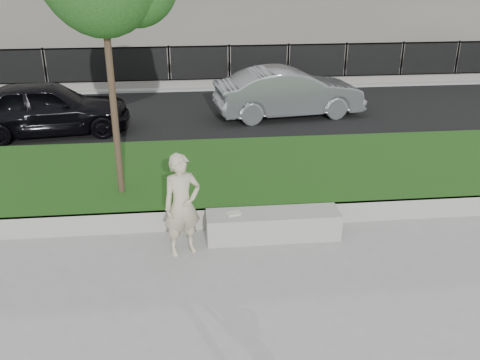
{
  "coord_description": "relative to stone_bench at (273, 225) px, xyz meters",
  "views": [
    {
      "loc": [
        -0.1,
        -7.71,
        4.71
      ],
      "look_at": [
        0.85,
        1.2,
        0.88
      ],
      "focal_mm": 40.0,
      "sensor_mm": 36.0,
      "label": 1
    }
  ],
  "objects": [
    {
      "name": "grass_kerb",
      "position": [
        -1.37,
        0.43,
        -0.04
      ],
      "size": [
        34.0,
        0.08,
        0.4
      ],
      "primitive_type": "cube",
      "color": "gray",
      "rests_on": "ground"
    },
    {
      "name": "car_dark",
      "position": [
        -5.23,
        6.37,
        0.55
      ],
      "size": [
        4.6,
        2.36,
        1.5
      ],
      "primitive_type": "imported",
      "rotation": [
        0.0,
        0.0,
        1.71
      ],
      "color": "black",
      "rests_on": "street"
    },
    {
      "name": "man",
      "position": [
        -1.59,
        -0.36,
        0.64
      ],
      "size": [
        0.75,
        0.62,
        1.77
      ],
      "primitive_type": "imported",
      "rotation": [
        0.0,
        0.0,
        0.36
      ],
      "color": "#C0B594",
      "rests_on": "ground"
    },
    {
      "name": "street",
      "position": [
        -1.37,
        7.89,
        -0.22
      ],
      "size": [
        34.0,
        7.0,
        0.04
      ],
      "primitive_type": "cube",
      "color": "black",
      "rests_on": "ground"
    },
    {
      "name": "grass_bank",
      "position": [
        -1.37,
        2.39,
        -0.04
      ],
      "size": [
        34.0,
        4.0,
        0.4
      ],
      "primitive_type": "cube",
      "color": "#15390E",
      "rests_on": "ground"
    },
    {
      "name": "car_silver",
      "position": [
        1.7,
        7.43,
        0.54
      ],
      "size": [
        4.65,
        2.14,
        1.48
      ],
      "primitive_type": "imported",
      "rotation": [
        0.0,
        0.0,
        1.7
      ],
      "color": "gray",
      "rests_on": "street"
    },
    {
      "name": "far_pavement",
      "position": [
        -1.37,
        12.39,
        -0.18
      ],
      "size": [
        34.0,
        3.0,
        0.12
      ],
      "primitive_type": "cube",
      "color": "gray",
      "rests_on": "ground"
    },
    {
      "name": "ground",
      "position": [
        -1.37,
        -0.61,
        -0.24
      ],
      "size": [
        90.0,
        90.0,
        0.0
      ],
      "primitive_type": "plane",
      "color": "gray",
      "rests_on": "ground"
    },
    {
      "name": "stone_bench",
      "position": [
        0.0,
        0.0,
        0.0
      ],
      "size": [
        2.36,
        0.59,
        0.48
      ],
      "primitive_type": "cube",
      "color": "gray",
      "rests_on": "ground"
    },
    {
      "name": "iron_fence",
      "position": [
        -1.37,
        11.39,
        0.3
      ],
      "size": [
        32.0,
        0.3,
        1.5
      ],
      "color": "slate",
      "rests_on": "far_pavement"
    },
    {
      "name": "book",
      "position": [
        -0.71,
        0.02,
        0.26
      ],
      "size": [
        0.29,
        0.25,
        0.03
      ],
      "primitive_type": "cube",
      "rotation": [
        0.0,
        0.0,
        0.31
      ],
      "color": "beige",
      "rests_on": "stone_bench"
    }
  ]
}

